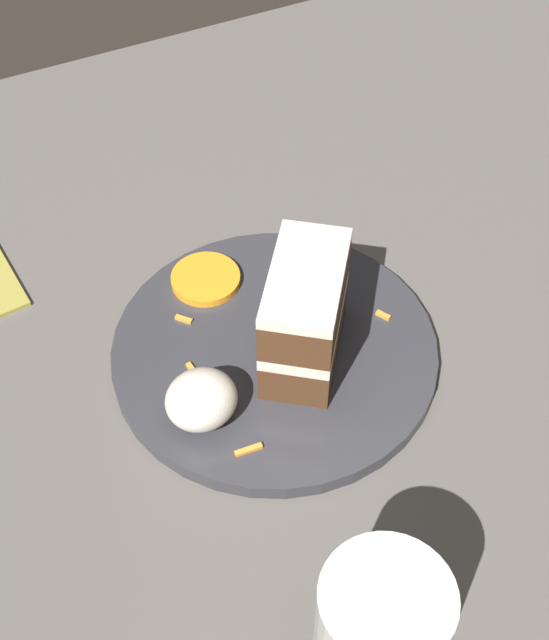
{
  "coord_description": "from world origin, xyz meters",
  "views": [
    {
      "loc": [
        0.25,
        0.37,
        0.59
      ],
      "look_at": [
        0.06,
        -0.02,
        0.08
      ],
      "focal_mm": 50.0,
      "sensor_mm": 36.0,
      "label": 1
    }
  ],
  "objects_px": {
    "cake_slice": "(305,314)",
    "orange_garnish": "(206,279)",
    "plate": "(274,351)",
    "cream_dollop": "(201,400)"
  },
  "relations": [
    {
      "from": "cake_slice",
      "to": "cream_dollop",
      "type": "relative_size",
      "value": 2.13
    },
    {
      "from": "cream_dollop",
      "to": "orange_garnish",
      "type": "height_order",
      "value": "cream_dollop"
    },
    {
      "from": "plate",
      "to": "orange_garnish",
      "type": "xyz_separation_m",
      "value": [
        0.02,
        -0.09,
        0.01
      ]
    },
    {
      "from": "orange_garnish",
      "to": "plate",
      "type": "bearing_deg",
      "value": 103.82
    },
    {
      "from": "plate",
      "to": "cake_slice",
      "type": "bearing_deg",
      "value": 140.2
    },
    {
      "from": "cake_slice",
      "to": "cream_dollop",
      "type": "xyz_separation_m",
      "value": [
        0.09,
        0.02,
        -0.02
      ]
    },
    {
      "from": "plate",
      "to": "cake_slice",
      "type": "xyz_separation_m",
      "value": [
        -0.02,
        0.01,
        0.05
      ]
    },
    {
      "from": "cream_dollop",
      "to": "orange_garnish",
      "type": "distance_m",
      "value": 0.14
    },
    {
      "from": "plate",
      "to": "cake_slice",
      "type": "distance_m",
      "value": 0.06
    },
    {
      "from": "cake_slice",
      "to": "orange_garnish",
      "type": "relative_size",
      "value": 1.96
    }
  ]
}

